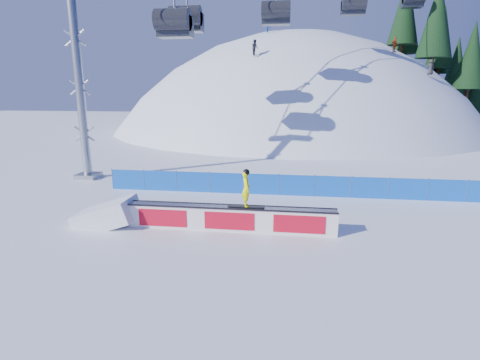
# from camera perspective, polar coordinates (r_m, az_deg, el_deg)

# --- Properties ---
(ground) EXTENTS (160.00, 160.00, 0.00)m
(ground) POSITION_cam_1_polar(r_m,az_deg,el_deg) (17.21, 8.68, -6.50)
(ground) COLOR white
(ground) RESTS_ON ground
(snow_hill) EXTENTS (64.00, 64.00, 64.00)m
(snow_hill) POSITION_cam_1_polar(r_m,az_deg,el_deg) (62.89, 7.67, -8.74)
(snow_hill) COLOR white
(snow_hill) RESTS_ON ground
(safety_fence) EXTENTS (22.05, 0.05, 1.30)m
(safety_fence) POSITION_cam_1_polar(r_m,az_deg,el_deg) (21.34, 8.61, -0.82)
(safety_fence) COLOR blue
(safety_fence) RESTS_ON ground
(rail_box) EXTENTS (8.94, 0.64, 1.07)m
(rail_box) POSITION_cam_1_polar(r_m,az_deg,el_deg) (16.05, -1.48, -5.84)
(rail_box) COLOR white
(rail_box) RESTS_ON ground
(snow_ramp) EXTENTS (2.76, 1.73, 1.72)m
(snow_ramp) POSITION_cam_1_polar(r_m,az_deg,el_deg) (17.95, -19.48, -6.30)
(snow_ramp) COLOR white
(snow_ramp) RESTS_ON ground
(snowboarder) EXTENTS (1.56, 0.63, 1.63)m
(snowboarder) POSITION_cam_1_polar(r_m,az_deg,el_deg) (15.56, 0.95, -1.29)
(snowboarder) COLOR black
(snowboarder) RESTS_ON rail_box
(distant_skiers) EXTENTS (19.99, 9.88, 7.21)m
(distant_skiers) POSITION_cam_1_polar(r_m,az_deg,el_deg) (47.20, 12.47, 19.73)
(distant_skiers) COLOR black
(distant_skiers) RESTS_ON ground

